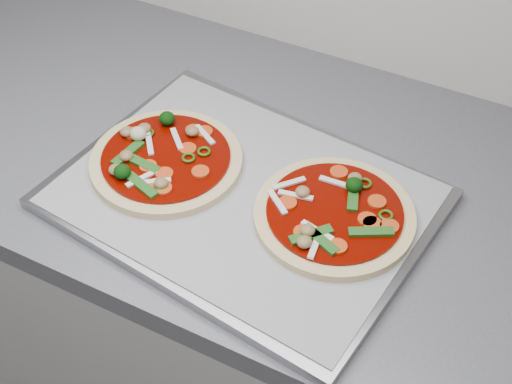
% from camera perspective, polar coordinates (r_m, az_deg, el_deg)
% --- Properties ---
extents(base_cabinet, '(3.60, 0.60, 0.86)m').
position_cam_1_polar(base_cabinet, '(1.55, -12.40, -5.95)').
color(base_cabinet, '#B4B5B2').
rests_on(base_cabinet, ground).
extents(countertop, '(3.60, 0.60, 0.04)m').
position_cam_1_polar(countertop, '(1.24, -15.60, 7.11)').
color(countertop, slate).
rests_on(countertop, base_cabinet).
extents(baking_tray, '(0.54, 0.43, 0.02)m').
position_cam_1_polar(baking_tray, '(0.99, -1.04, -0.54)').
color(baking_tray, gray).
rests_on(baking_tray, countertop).
extents(parchment, '(0.51, 0.39, 0.00)m').
position_cam_1_polar(parchment, '(0.98, -1.04, -0.17)').
color(parchment, '#98989D').
rests_on(parchment, baking_tray).
extents(pizza_left, '(0.26, 0.26, 0.04)m').
position_cam_1_polar(pizza_left, '(1.03, -7.36, 2.64)').
color(pizza_left, '#DCB889').
rests_on(pizza_left, parchment).
extents(pizza_right, '(0.23, 0.23, 0.04)m').
position_cam_1_polar(pizza_right, '(0.95, 6.30, -1.76)').
color(pizza_right, '#DCB889').
rests_on(pizza_right, parchment).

